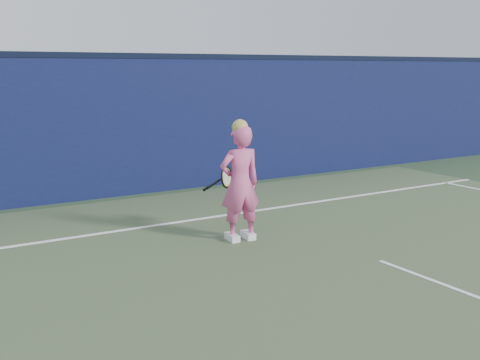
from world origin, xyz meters
TOP-DOWN VIEW (x-y plane):
  - ground at (0.00, 0.00)m, footprint 80.00×80.00m
  - backstop_wall at (0.00, 6.50)m, footprint 24.00×0.40m
  - wall_cap at (0.00, 6.50)m, footprint 24.00×0.42m
  - player at (-0.96, 2.71)m, footprint 0.61×0.44m
  - racket at (-0.90, 3.21)m, footprint 0.60×0.25m
  - court_lines at (0.00, -0.33)m, footprint 11.00×12.04m

SIDE VIEW (x-z plane):
  - ground at x=0.00m, z-range 0.00..0.00m
  - court_lines at x=0.00m, z-range 0.01..0.01m
  - racket at x=-0.90m, z-range 0.62..0.95m
  - player at x=-0.96m, z-range -0.03..1.63m
  - backstop_wall at x=0.00m, z-range 0.00..2.50m
  - wall_cap at x=0.00m, z-range 2.50..2.60m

